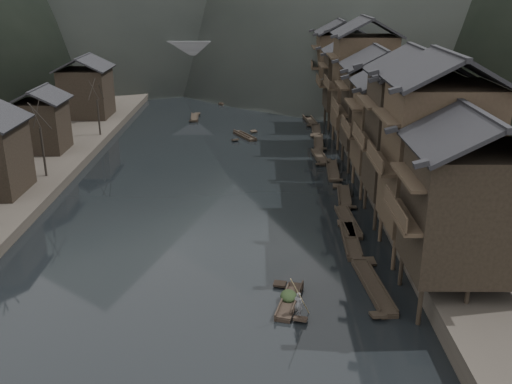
{
  "coord_description": "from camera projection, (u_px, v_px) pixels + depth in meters",
  "views": [
    {
      "loc": [
        4.48,
        -40.17,
        19.65
      ],
      "look_at": [
        4.25,
        5.93,
        2.5
      ],
      "focal_mm": 40.0,
      "sensor_mm": 36.0,
      "label": 1
    }
  ],
  "objects": [
    {
      "name": "boatman",
      "position": [
        298.0,
        301.0,
        34.92
      ],
      "size": [
        0.7,
        0.65,
        1.6
      ],
      "primitive_type": "imported",
      "rotation": [
        0.0,
        0.0,
        2.53
      ],
      "color": "#5A5A5C",
      "rests_on": "hero_sampan"
    },
    {
      "name": "moored_sampans",
      "position": [
        322.0,
        150.0,
        69.5
      ],
      "size": [
        2.7,
        74.08,
        0.47
      ],
      "color": "black",
      "rests_on": "water"
    },
    {
      "name": "right_bank",
      "position": [
        472.0,
        120.0,
        81.53
      ],
      "size": [
        40.0,
        200.0,
        1.8
      ],
      "primitive_type": "cube",
      "color": "#2D2823",
      "rests_on": "ground"
    },
    {
      "name": "midriver_boats",
      "position": [
        234.0,
        106.0,
        93.99
      ],
      "size": [
        11.81,
        47.06,
        0.45
      ],
      "color": "black",
      "rests_on": "water"
    },
    {
      "name": "bare_trees",
      "position": [
        24.0,
        138.0,
        52.08
      ],
      "size": [
        3.57,
        44.26,
        7.14
      ],
      "color": "black",
      "rests_on": "left_bank"
    },
    {
      "name": "hero_sampan",
      "position": [
        290.0,
        301.0,
        36.86
      ],
      "size": [
        2.15,
        5.04,
        0.44
      ],
      "color": "black",
      "rests_on": "water"
    },
    {
      "name": "stone_bridge",
      "position": [
        236.0,
        60.0,
        110.22
      ],
      "size": [
        40.0,
        6.0,
        9.0
      ],
      "color": "#4C4C4F",
      "rests_on": "ground"
    },
    {
      "name": "left_houses",
      "position": [
        28.0,
        118.0,
        61.5
      ],
      "size": [
        8.1,
        53.2,
        8.73
      ],
      "color": "black",
      "rests_on": "left_bank"
    },
    {
      "name": "bamboo_pole",
      "position": [
        303.0,
        261.0,
        33.97
      ],
      "size": [
        1.61,
        1.69,
        3.81
      ],
      "primitive_type": "cylinder",
      "rotation": [
        0.53,
        0.0,
        -0.76
      ],
      "color": "#8C7A51",
      "rests_on": "boatman"
    },
    {
      "name": "cargo_heap",
      "position": [
        289.0,
        291.0,
        36.87
      ],
      "size": [
        1.1,
        1.44,
        0.66
      ],
      "primitive_type": "ellipsoid",
      "color": "black",
      "rests_on": "hero_sampan"
    },
    {
      "name": "water",
      "position": [
        201.0,
        248.0,
        44.53
      ],
      "size": [
        300.0,
        300.0,
        0.0
      ],
      "primitive_type": "plane",
      "color": "black",
      "rests_on": "ground"
    },
    {
      "name": "stilt_houses",
      "position": [
        382.0,
        91.0,
        59.28
      ],
      "size": [
        9.0,
        67.6,
        15.88
      ],
      "color": "black",
      "rests_on": "ground"
    }
  ]
}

